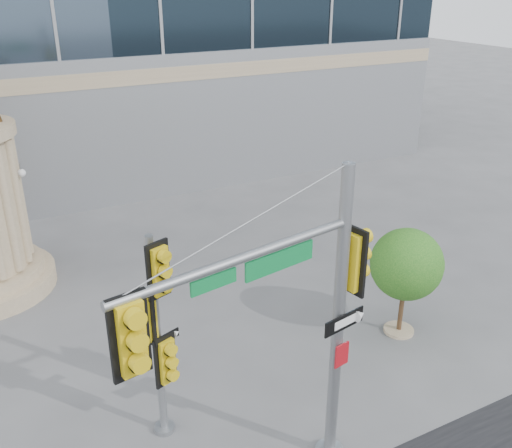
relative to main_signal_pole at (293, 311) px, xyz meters
name	(u,v)px	position (x,y,z in m)	size (l,w,h in m)	color
ground	(301,404)	(1.35, 1.70, -3.83)	(120.00, 120.00, 0.00)	#545456
main_signal_pole	(293,311)	(0.00, 0.00, 0.00)	(4.76, 1.28, 6.18)	slate
secondary_signal_pole	(157,326)	(-1.67, 2.26, -1.13)	(0.86, 0.62, 4.60)	slate
street_tree	(407,267)	(5.26, 2.92, -1.84)	(1.94, 1.89, 3.02)	tan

